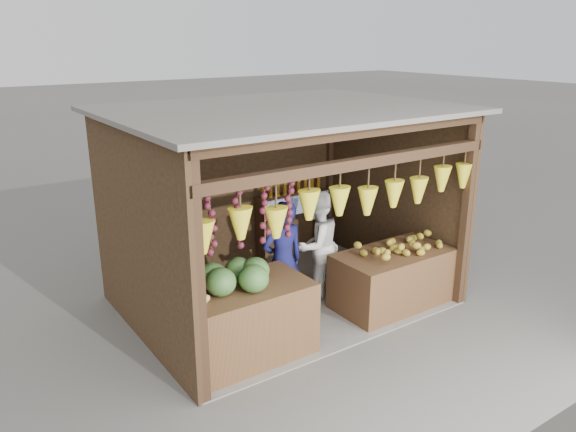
# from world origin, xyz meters

# --- Properties ---
(ground) EXTENTS (80.00, 80.00, 0.00)m
(ground) POSITION_xyz_m (0.00, 0.00, 0.00)
(ground) COLOR #514F49
(ground) RESTS_ON ground
(stall_structure) EXTENTS (4.30, 3.30, 2.66)m
(stall_structure) POSITION_xyz_m (-0.03, -0.04, 1.67)
(stall_structure) COLOR slate
(stall_structure) RESTS_ON ground
(back_shelf) EXTENTS (1.25, 0.32, 1.32)m
(back_shelf) POSITION_xyz_m (1.05, 1.28, 0.87)
(back_shelf) COLOR #382314
(back_shelf) RESTS_ON ground
(counter_left) EXTENTS (1.52, 0.85, 0.87)m
(counter_left) POSITION_xyz_m (-1.19, -0.96, 0.44)
(counter_left) COLOR #452817
(counter_left) RESTS_ON ground
(counter_right) EXTENTS (1.60, 0.85, 0.77)m
(counter_right) POSITION_xyz_m (1.13, -0.97, 0.39)
(counter_right) COLOR #4A2E18
(counter_right) RESTS_ON ground
(stool) EXTENTS (0.35, 0.35, 0.32)m
(stool) POSITION_xyz_m (-1.53, 0.19, 0.16)
(stool) COLOR black
(stool) RESTS_ON ground
(man_standing) EXTENTS (0.61, 0.42, 1.59)m
(man_standing) POSITION_xyz_m (-0.30, -0.44, 0.79)
(man_standing) COLOR #13154A
(man_standing) RESTS_ON ground
(woman_standing) EXTENTS (0.82, 0.69, 1.52)m
(woman_standing) POSITION_xyz_m (0.46, -0.15, 0.76)
(woman_standing) COLOR white
(woman_standing) RESTS_ON ground
(vendor_seated) EXTENTS (0.61, 0.50, 1.08)m
(vendor_seated) POSITION_xyz_m (-1.53, 0.19, 0.86)
(vendor_seated) COLOR #523C20
(vendor_seated) RESTS_ON stool
(melon_pile) EXTENTS (1.00, 0.50, 0.32)m
(melon_pile) POSITION_xyz_m (-1.22, -0.94, 1.03)
(melon_pile) COLOR #124615
(melon_pile) RESTS_ON counter_left
(tanfruit_pile) EXTENTS (0.34, 0.40, 0.13)m
(tanfruit_pile) POSITION_xyz_m (-1.81, -1.04, 0.94)
(tanfruit_pile) COLOR tan
(tanfruit_pile) RESTS_ON counter_left
(mango_pile) EXTENTS (1.40, 0.64, 0.22)m
(mango_pile) POSITION_xyz_m (1.20, -1.01, 0.88)
(mango_pile) COLOR #B26D17
(mango_pile) RESTS_ON counter_right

